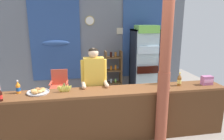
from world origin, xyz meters
The scene contains 15 objects.
ground_plane centered at (0.00, 1.21, 0.00)m, with size 7.85×7.85×0.00m, color gray.
back_wall_curtained centered at (0.03, 3.07, 1.40)m, with size 5.35×0.22×2.74m.
stall_counter centered at (-0.02, 0.35, 0.57)m, with size 4.25×0.51×0.91m.
timber_post centered at (0.81, 0.10, 1.24)m, with size 0.22×0.20×2.58m.
drink_fridge centered at (1.31, 2.50, 1.07)m, with size 0.70×0.62×1.96m.
bottle_shelf_rack centered at (0.47, 2.74, 0.65)m, with size 0.48×0.28×1.25m.
plastic_lawn_chair centered at (-1.02, 2.28, 0.49)m, with size 0.46×0.46×0.86m.
shopkeeper centered at (-0.26, 0.87, 1.00)m, with size 0.49×0.42×1.60m.
soda_bottle_lime_soda centered at (1.01, 0.65, 1.05)m, with size 0.10×0.10×0.34m.
soda_bottle_cola centered at (-1.74, 0.28, 1.00)m, with size 0.07×0.07×0.22m.
soda_bottle_iced_tea centered at (1.29, 0.48, 1.02)m, with size 0.08×0.08×0.25m.
soda_bottle_orange_soda centered at (-1.56, 0.59, 1.01)m, with size 0.07×0.07×0.23m.
snack_box_wafer centered at (1.84, 0.44, 0.99)m, with size 0.20×0.12×0.17m.
pastry_tray centered at (-1.24, 0.54, 0.93)m, with size 0.37×0.37×0.07m.
banana_bunch centered at (-0.80, 0.51, 0.97)m, with size 0.26×0.06×0.16m.
Camera 1 is at (-0.61, -2.95, 2.13)m, focal length 33.39 mm.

